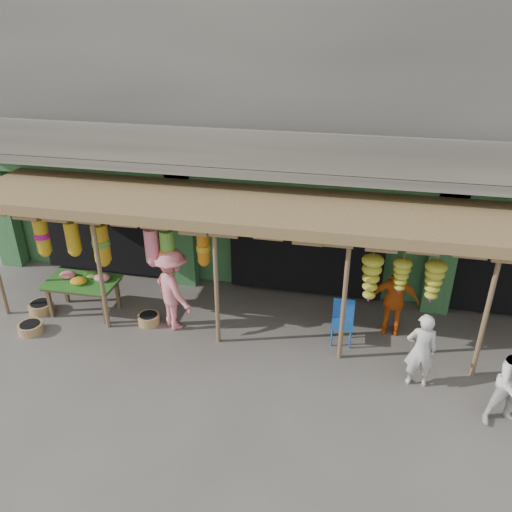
% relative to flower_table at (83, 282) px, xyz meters
% --- Properties ---
extents(ground, '(80.00, 80.00, 0.00)m').
position_rel_flower_table_xyz_m(ground, '(4.75, -0.26, -0.77)').
color(ground, '#514C47').
rests_on(ground, ground).
extents(building, '(16.40, 6.80, 7.00)m').
position_rel_flower_table_xyz_m(building, '(4.75, 4.61, 2.60)').
color(building, gray).
rests_on(building, ground).
extents(awning, '(14.00, 2.70, 2.79)m').
position_rel_flower_table_xyz_m(awning, '(4.61, 0.54, 1.80)').
color(awning, brown).
rests_on(awning, ground).
extents(flower_table, '(1.60, 0.96, 0.95)m').
position_rel_flower_table_xyz_m(flower_table, '(0.00, 0.00, 0.00)').
color(flower_table, brown).
rests_on(flower_table, ground).
extents(blue_chair, '(0.44, 0.45, 0.92)m').
position_rel_flower_table_xyz_m(blue_chair, '(5.75, 0.16, -0.25)').
color(blue_chair, '#1950A5').
rests_on(blue_chair, ground).
extents(basket_left, '(0.65, 0.65, 0.23)m').
position_rel_flower_table_xyz_m(basket_left, '(-1.03, -0.23, -0.65)').
color(basket_left, olive).
rests_on(basket_left, ground).
extents(basket_mid, '(0.60, 0.60, 0.20)m').
position_rel_flower_table_xyz_m(basket_mid, '(-0.78, -1.00, -0.67)').
color(basket_mid, '#946642').
rests_on(basket_mid, ground).
extents(basket_right, '(0.52, 0.52, 0.22)m').
position_rel_flower_table_xyz_m(basket_right, '(1.57, -0.15, -0.66)').
color(basket_right, tan).
rests_on(basket_right, ground).
extents(person_front, '(0.57, 0.39, 1.51)m').
position_rel_flower_table_xyz_m(person_front, '(7.19, -0.94, -0.01)').
color(person_front, silver).
rests_on(person_front, ground).
extents(person_vendor, '(0.98, 0.43, 1.65)m').
position_rel_flower_table_xyz_m(person_vendor, '(6.77, 0.61, 0.06)').
color(person_vendor, '#CD5913').
rests_on(person_vendor, ground).
extents(person_shopper, '(1.36, 1.29, 1.85)m').
position_rel_flower_table_xyz_m(person_shopper, '(2.18, -0.11, 0.16)').
color(person_shopper, '#E67A82').
rests_on(person_shopper, ground).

